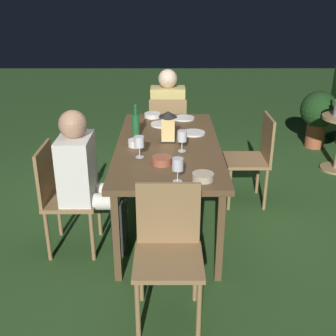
{
  "coord_description": "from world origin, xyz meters",
  "views": [
    {
      "loc": [
        3.31,
        -0.01,
        1.95
      ],
      "look_at": [
        0.0,
        0.0,
        0.53
      ],
      "focal_mm": 44.65,
      "sensor_mm": 36.0,
      "label": 1
    }
  ],
  "objects_px": {
    "bowl_bread": "(136,143)",
    "potted_plant_by_hedge": "(318,113)",
    "green_bottle_on_table": "(136,125)",
    "plate_a": "(184,118)",
    "plate_b": "(162,124)",
    "bowl_dip": "(203,176)",
    "wine_glass_b": "(139,143)",
    "chair_side_left_b": "(62,193)",
    "person_in_cream": "(86,176)",
    "wine_glass_c": "(182,137)",
    "person_in_mustard": "(168,113)",
    "wine_glass_a": "(178,166)",
    "bowl_salad": "(153,115)",
    "chair_side_right_a": "(254,155)",
    "bowl_olives": "(162,160)",
    "plate_c": "(193,133)",
    "chair_head_near": "(168,131)",
    "chair_head_far": "(168,248)",
    "dining_table": "(168,150)",
    "lantern_centerpiece": "(168,125)"
  },
  "relations": [
    {
      "from": "dining_table",
      "to": "wine_glass_b",
      "type": "height_order",
      "value": "wine_glass_b"
    },
    {
      "from": "person_in_mustard",
      "to": "plate_a",
      "type": "height_order",
      "value": "person_in_mustard"
    },
    {
      "from": "wine_glass_b",
      "to": "lantern_centerpiece",
      "type": "bearing_deg",
      "value": 149.11
    },
    {
      "from": "bowl_olives",
      "to": "person_in_mustard",
      "type": "bearing_deg",
      "value": 178.53
    },
    {
      "from": "chair_side_right_a",
      "to": "plate_a",
      "type": "xyz_separation_m",
      "value": [
        -0.32,
        -0.66,
        0.28
      ]
    },
    {
      "from": "chair_head_far",
      "to": "green_bottle_on_table",
      "type": "distance_m",
      "value": 1.41
    },
    {
      "from": "plate_c",
      "to": "bowl_olives",
      "type": "xyz_separation_m",
      "value": [
        0.71,
        -0.28,
        0.02
      ]
    },
    {
      "from": "lantern_centerpiece",
      "to": "green_bottle_on_table",
      "type": "xyz_separation_m",
      "value": [
        -0.13,
        -0.28,
        -0.04
      ]
    },
    {
      "from": "wine_glass_a",
      "to": "chair_head_near",
      "type": "bearing_deg",
      "value": -178.1
    },
    {
      "from": "wine_glass_a",
      "to": "bowl_salad",
      "type": "xyz_separation_m",
      "value": [
        -1.54,
        -0.22,
        -0.09
      ]
    },
    {
      "from": "chair_head_near",
      "to": "potted_plant_by_hedge",
      "type": "bearing_deg",
      "value": 112.56
    },
    {
      "from": "chair_head_far",
      "to": "bowl_salad",
      "type": "bearing_deg",
      "value": -175.4
    },
    {
      "from": "bowl_bread",
      "to": "potted_plant_by_hedge",
      "type": "height_order",
      "value": "bowl_bread"
    },
    {
      "from": "chair_head_far",
      "to": "wine_glass_a",
      "type": "bearing_deg",
      "value": 170.67
    },
    {
      "from": "person_in_cream",
      "to": "plate_c",
      "type": "distance_m",
      "value": 1.09
    },
    {
      "from": "wine_glass_b",
      "to": "chair_side_left_b",
      "type": "bearing_deg",
      "value": -81.55
    },
    {
      "from": "chair_head_near",
      "to": "green_bottle_on_table",
      "type": "bearing_deg",
      "value": -16.19
    },
    {
      "from": "chair_head_far",
      "to": "bowl_olives",
      "type": "relative_size",
      "value": 5.86
    },
    {
      "from": "dining_table",
      "to": "lantern_centerpiece",
      "type": "relative_size",
      "value": 6.77
    },
    {
      "from": "plate_c",
      "to": "chair_head_near",
      "type": "bearing_deg",
      "value": -165.56
    },
    {
      "from": "chair_head_far",
      "to": "bowl_salad",
      "type": "relative_size",
      "value": 5.27
    },
    {
      "from": "dining_table",
      "to": "plate_c",
      "type": "xyz_separation_m",
      "value": [
        -0.25,
        0.23,
        0.06
      ]
    },
    {
      "from": "wine_glass_a",
      "to": "bowl_dip",
      "type": "bearing_deg",
      "value": 98.41
    },
    {
      "from": "green_bottle_on_table",
      "to": "plate_a",
      "type": "relative_size",
      "value": 1.34
    },
    {
      "from": "chair_side_right_a",
      "to": "bowl_olives",
      "type": "height_order",
      "value": "chair_side_right_a"
    },
    {
      "from": "chair_head_far",
      "to": "potted_plant_by_hedge",
      "type": "bearing_deg",
      "value": 147.71
    },
    {
      "from": "chair_head_near",
      "to": "lantern_centerpiece",
      "type": "relative_size",
      "value": 3.28
    },
    {
      "from": "chair_side_left_b",
      "to": "person_in_cream",
      "type": "distance_m",
      "value": 0.25
    },
    {
      "from": "plate_b",
      "to": "bowl_dip",
      "type": "relative_size",
      "value": 1.53
    },
    {
      "from": "plate_c",
      "to": "bowl_salad",
      "type": "xyz_separation_m",
      "value": [
        -0.52,
        -0.38,
        0.02
      ]
    },
    {
      "from": "bowl_bread",
      "to": "chair_side_left_b",
      "type": "bearing_deg",
      "value": -58.6
    },
    {
      "from": "bowl_bread",
      "to": "bowl_salad",
      "type": "distance_m",
      "value": 0.85
    },
    {
      "from": "lantern_centerpiece",
      "to": "chair_head_near",
      "type": "bearing_deg",
      "value": 179.94
    },
    {
      "from": "potted_plant_by_hedge",
      "to": "dining_table",
      "type": "bearing_deg",
      "value": -45.03
    },
    {
      "from": "dining_table",
      "to": "plate_c",
      "type": "distance_m",
      "value": 0.35
    },
    {
      "from": "dining_table",
      "to": "chair_side_left_b",
      "type": "distance_m",
      "value": 0.94
    },
    {
      "from": "chair_head_near",
      "to": "green_bottle_on_table",
      "type": "height_order",
      "value": "green_bottle_on_table"
    },
    {
      "from": "person_in_cream",
      "to": "wine_glass_c",
      "type": "distance_m",
      "value": 0.8
    },
    {
      "from": "wine_glass_b",
      "to": "plate_c",
      "type": "distance_m",
      "value": 0.73
    },
    {
      "from": "wine_glass_a",
      "to": "bowl_dip",
      "type": "relative_size",
      "value": 1.14
    },
    {
      "from": "green_bottle_on_table",
      "to": "plate_a",
      "type": "distance_m",
      "value": 0.7
    },
    {
      "from": "wine_glass_a",
      "to": "bowl_salad",
      "type": "bearing_deg",
      "value": -171.93
    },
    {
      "from": "person_in_cream",
      "to": "chair_side_right_a",
      "type": "distance_m",
      "value": 1.67
    },
    {
      "from": "chair_head_far",
      "to": "bowl_olives",
      "type": "height_order",
      "value": "chair_head_far"
    },
    {
      "from": "chair_head_far",
      "to": "chair_head_near",
      "type": "relative_size",
      "value": 1.0
    },
    {
      "from": "chair_head_far",
      "to": "person_in_mustard",
      "type": "distance_m",
      "value": 2.49
    },
    {
      "from": "bowl_salad",
      "to": "bowl_dip",
      "type": "height_order",
      "value": "bowl_dip"
    },
    {
      "from": "chair_side_right_a",
      "to": "dining_table",
      "type": "bearing_deg",
      "value": -63.86
    },
    {
      "from": "green_bottle_on_table",
      "to": "wine_glass_c",
      "type": "relative_size",
      "value": 1.72
    },
    {
      "from": "plate_c",
      "to": "chair_side_right_a",
      "type": "bearing_deg",
      "value": 104.09
    }
  ]
}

